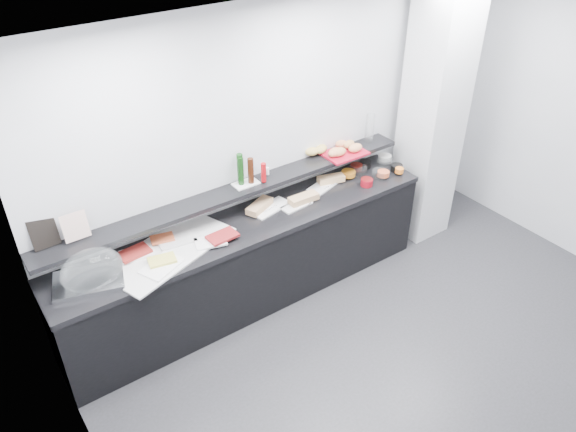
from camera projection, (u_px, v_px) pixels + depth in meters
ground at (433, 378)px, 4.64m from camera, size 5.00×5.00×0.00m
back_wall at (293, 143)px, 5.25m from camera, size 5.00×0.02×2.70m
ceiling at (503, 56)px, 3.14m from camera, size 5.00×5.00×0.00m
column at (432, 118)px, 5.73m from camera, size 0.50×0.50×2.70m
buffet_cabinet at (251, 264)px, 5.22m from camera, size 3.60×0.60×0.85m
counter_top at (249, 224)px, 4.97m from camera, size 3.62×0.62×0.05m
wall_shelf at (237, 191)px, 4.95m from camera, size 3.60×0.25×0.04m
cloche_base at (89, 281)px, 4.26m from camera, size 0.59×0.48×0.04m
cloche_dome at (92, 270)px, 4.20m from camera, size 0.48×0.32×0.34m
linen_runner at (169, 250)px, 4.60m from camera, size 1.21×0.85×0.01m
platter_meat_a at (137, 253)px, 4.54m from camera, size 0.29×0.22×0.01m
food_meat_a at (134, 253)px, 4.52m from camera, size 0.27×0.18×0.02m
platter_salmon at (177, 239)px, 4.70m from camera, size 0.33×0.25×0.01m
food_salmon at (162, 238)px, 4.68m from camera, size 0.21×0.16×0.02m
platter_cheese at (162, 266)px, 4.40m from camera, size 0.38×0.33×0.01m
food_cheese at (162, 260)px, 4.44m from camera, size 0.24×0.18×0.02m
platter_meat_b at (211, 242)px, 4.67m from camera, size 0.29×0.24×0.01m
food_meat_b at (222, 236)px, 4.71m from camera, size 0.26×0.17×0.02m
sandwich_plate_left at (271, 208)px, 5.13m from camera, size 0.42×0.25×0.01m
sandwich_food_left at (259, 206)px, 5.09m from camera, size 0.32×0.22×0.06m
tongs_left at (270, 209)px, 5.10m from camera, size 0.16×0.04×0.01m
sandwich_plate_mid at (296, 205)px, 5.16m from camera, size 0.31×0.15×0.01m
sandwich_food_mid at (304, 198)px, 5.20m from camera, size 0.29×0.12×0.06m
tongs_mid at (311, 202)px, 5.20m from camera, size 0.14×0.09×0.01m
sandwich_plate_right at (324, 185)px, 5.47m from camera, size 0.41×0.26×0.01m
sandwich_food_right at (331, 179)px, 5.50m from camera, size 0.28×0.17×0.06m
tongs_right at (330, 186)px, 5.44m from camera, size 0.16×0.02×0.01m
bowl_glass_fruit at (357, 170)px, 5.67m from camera, size 0.25×0.25×0.07m
fill_glass_fruit at (348, 173)px, 5.58m from camera, size 0.18×0.18×0.05m
bowl_black_jam at (365, 164)px, 5.77m from camera, size 0.15×0.15×0.07m
fill_black_jam at (356, 167)px, 5.70m from camera, size 0.15×0.15×0.05m
bowl_glass_cream at (385, 162)px, 5.80m from camera, size 0.16×0.16×0.07m
fill_glass_cream at (385, 158)px, 5.86m from camera, size 0.17×0.17×0.05m
bowl_red_jam at (367, 182)px, 5.46m from camera, size 0.14×0.14×0.07m
fill_red_jam at (367, 181)px, 5.46m from camera, size 0.13×0.13×0.05m
bowl_glass_salmon at (380, 174)px, 5.60m from camera, size 0.17×0.17×0.07m
fill_glass_salmon at (383, 174)px, 5.58m from camera, size 0.14×0.14×0.05m
bowl_black_fruit at (397, 168)px, 5.70m from camera, size 0.15×0.15×0.07m
fill_black_fruit at (399, 170)px, 5.64m from camera, size 0.09×0.09×0.05m
framed_print at (43, 232)px, 4.17m from camera, size 0.20×0.08×0.26m
print_art at (75, 226)px, 4.23m from camera, size 0.20×0.05×0.22m
condiment_tray at (246, 184)px, 5.01m from camera, size 0.23×0.14×0.01m
bottle_green_a at (241, 171)px, 4.92m from camera, size 0.07×0.07×0.26m
bottle_brown at (251, 171)px, 4.94m from camera, size 0.07×0.07×0.24m
bottle_green_b at (240, 168)px, 4.94m from camera, size 0.06×0.06×0.28m
bottle_hot at (264, 172)px, 4.98m from camera, size 0.06×0.06×0.18m
shaker_salt at (264, 174)px, 5.07m from camera, size 0.04×0.04×0.07m
shaker_pepper at (267, 171)px, 5.11m from camera, size 0.04×0.04×0.07m
bread_tray at (344, 153)px, 5.48m from camera, size 0.42×0.30×0.02m
bread_roll_nw at (312, 152)px, 5.40m from camera, size 0.16×0.12×0.08m
bread_roll_n at (321, 149)px, 5.45m from camera, size 0.17×0.14×0.08m
bread_roll_ne at (341, 144)px, 5.54m from camera, size 0.15×0.12×0.08m
bread_roll_sw at (335, 152)px, 5.39m from camera, size 0.18×0.13×0.08m
bread_roll_s at (339, 152)px, 5.40m from camera, size 0.16×0.10×0.08m
bread_roll_se at (355, 148)px, 5.47m from camera, size 0.16×0.10×0.08m
bread_roll_mide at (349, 144)px, 5.53m from camera, size 0.16×0.12×0.08m
carafe at (370, 128)px, 5.63m from camera, size 0.10×0.10×0.30m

